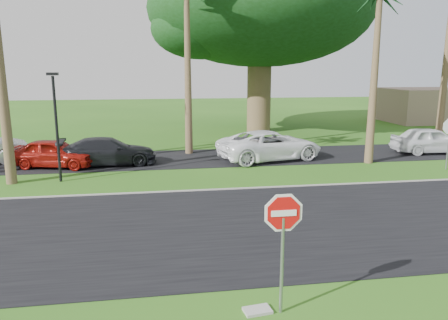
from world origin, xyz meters
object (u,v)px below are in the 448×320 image
at_px(car_pickup, 431,140).
at_px(car_red, 54,153).
at_px(car_dark, 108,152).
at_px(car_minivan, 270,146).
at_px(stop_sign_near, 283,229).

bearing_deg(car_pickup, car_red, 93.59).
xyz_separation_m(car_dark, car_minivan, (8.39, -0.05, 0.09)).
relative_size(car_dark, car_minivan, 0.85).
relative_size(stop_sign_near, car_red, 0.63).
bearing_deg(stop_sign_near, car_red, 117.01).
bearing_deg(car_red, stop_sign_near, -138.69).
height_order(car_red, car_minivan, car_minivan).
height_order(car_dark, car_minivan, car_minivan).
height_order(car_dark, car_pickup, car_pickup).
xyz_separation_m(car_dark, car_pickup, (17.98, 0.33, 0.05)).
height_order(car_minivan, car_pickup, car_minivan).
distance_m(car_red, car_pickup, 20.55).
distance_m(car_dark, car_minivan, 8.39).
relative_size(stop_sign_near, car_minivan, 0.47).
bearing_deg(car_pickup, car_dark, 93.31).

